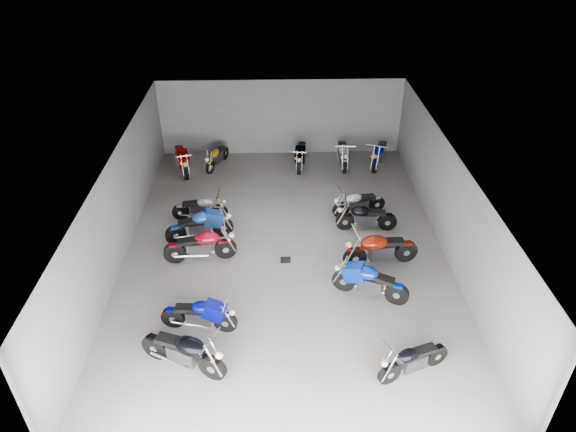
{
  "coord_description": "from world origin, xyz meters",
  "views": [
    {
      "loc": [
        -0.29,
        -13.01,
        9.84
      ],
      "look_at": [
        0.1,
        0.46,
        1.0
      ],
      "focal_mm": 32.0,
      "sensor_mm": 36.0,
      "label": 1
    }
  ],
  "objects_px": {
    "motorcycle_left_b": "(200,315)",
    "motorcycle_back_d": "(301,154)",
    "motorcycle_left_e": "(200,226)",
    "motorcycle_right_d": "(380,249)",
    "motorcycle_right_f": "(358,203)",
    "motorcycle_back_e": "(343,153)",
    "motorcycle_right_a": "(413,360)",
    "motorcycle_back_b": "(217,156)",
    "motorcycle_back_a": "(182,159)",
    "drain_grate": "(286,260)",
    "motorcycle_back_f": "(379,153)",
    "motorcycle_right_e": "(366,217)",
    "motorcycle_left_f": "(200,208)",
    "motorcycle_left_d": "(201,246)",
    "motorcycle_left_a": "(184,351)",
    "motorcycle_right_c": "(369,282)"
  },
  "relations": [
    {
      "from": "motorcycle_left_b",
      "to": "motorcycle_back_d",
      "type": "relative_size",
      "value": 0.93
    },
    {
      "from": "motorcycle_left_e",
      "to": "motorcycle_right_d",
      "type": "height_order",
      "value": "motorcycle_right_d"
    },
    {
      "from": "motorcycle_right_f",
      "to": "motorcycle_back_e",
      "type": "xyz_separation_m",
      "value": [
        -0.08,
        3.78,
        0.04
      ]
    },
    {
      "from": "motorcycle_right_a",
      "to": "motorcycle_back_e",
      "type": "height_order",
      "value": "motorcycle_back_e"
    },
    {
      "from": "motorcycle_back_b",
      "to": "motorcycle_left_b",
      "type": "bearing_deg",
      "value": 112.86
    },
    {
      "from": "motorcycle_back_a",
      "to": "motorcycle_back_e",
      "type": "distance_m",
      "value": 6.51
    },
    {
      "from": "motorcycle_right_d",
      "to": "motorcycle_back_b",
      "type": "xyz_separation_m",
      "value": [
        -5.47,
        6.56,
        -0.11
      ]
    },
    {
      "from": "drain_grate",
      "to": "motorcycle_left_b",
      "type": "height_order",
      "value": "motorcycle_left_b"
    },
    {
      "from": "motorcycle_right_a",
      "to": "motorcycle_back_a",
      "type": "distance_m",
      "value": 12.45
    },
    {
      "from": "motorcycle_back_f",
      "to": "motorcycle_right_f",
      "type": "bearing_deg",
      "value": 91.83
    },
    {
      "from": "motorcycle_back_b",
      "to": "motorcycle_back_e",
      "type": "relative_size",
      "value": 0.85
    },
    {
      "from": "motorcycle_left_e",
      "to": "motorcycle_back_d",
      "type": "bearing_deg",
      "value": 130.56
    },
    {
      "from": "motorcycle_right_d",
      "to": "motorcycle_back_a",
      "type": "relative_size",
      "value": 1.05
    },
    {
      "from": "motorcycle_left_b",
      "to": "motorcycle_back_e",
      "type": "relative_size",
      "value": 0.95
    },
    {
      "from": "motorcycle_right_e",
      "to": "motorcycle_back_a",
      "type": "relative_size",
      "value": 0.92
    },
    {
      "from": "motorcycle_left_f",
      "to": "motorcycle_right_a",
      "type": "xyz_separation_m",
      "value": [
        5.72,
        -6.8,
        0.0
      ]
    },
    {
      "from": "motorcycle_back_a",
      "to": "motorcycle_back_f",
      "type": "distance_m",
      "value": 7.98
    },
    {
      "from": "motorcycle_left_f",
      "to": "motorcycle_back_d",
      "type": "bearing_deg",
      "value": 139.01
    },
    {
      "from": "motorcycle_left_d",
      "to": "motorcycle_left_e",
      "type": "relative_size",
      "value": 1.03
    },
    {
      "from": "motorcycle_left_a",
      "to": "motorcycle_right_d",
      "type": "relative_size",
      "value": 0.92
    },
    {
      "from": "motorcycle_left_f",
      "to": "motorcycle_right_e",
      "type": "xyz_separation_m",
      "value": [
        5.55,
        -0.77,
        0.03
      ]
    },
    {
      "from": "motorcycle_right_a",
      "to": "motorcycle_back_b",
      "type": "bearing_deg",
      "value": 4.41
    },
    {
      "from": "motorcycle_right_c",
      "to": "motorcycle_right_e",
      "type": "height_order",
      "value": "motorcycle_right_c"
    },
    {
      "from": "drain_grate",
      "to": "motorcycle_back_b",
      "type": "bearing_deg",
      "value": 112.71
    },
    {
      "from": "motorcycle_back_b",
      "to": "motorcycle_left_a",
      "type": "bearing_deg",
      "value": 111.35
    },
    {
      "from": "motorcycle_left_d",
      "to": "motorcycle_right_d",
      "type": "relative_size",
      "value": 0.96
    },
    {
      "from": "motorcycle_left_d",
      "to": "motorcycle_right_d",
      "type": "xyz_separation_m",
      "value": [
        5.42,
        -0.37,
        0.03
      ]
    },
    {
      "from": "motorcycle_back_b",
      "to": "motorcycle_back_d",
      "type": "relative_size",
      "value": 0.84
    },
    {
      "from": "motorcycle_left_a",
      "to": "motorcycle_right_d",
      "type": "bearing_deg",
      "value": 150.53
    },
    {
      "from": "motorcycle_back_b",
      "to": "motorcycle_back_f",
      "type": "distance_m",
      "value": 6.62
    },
    {
      "from": "motorcycle_left_b",
      "to": "motorcycle_right_c",
      "type": "relative_size",
      "value": 0.98
    },
    {
      "from": "drain_grate",
      "to": "motorcycle_right_f",
      "type": "distance_m",
      "value": 3.66
    },
    {
      "from": "motorcycle_left_b",
      "to": "motorcycle_back_f",
      "type": "xyz_separation_m",
      "value": [
        6.27,
        9.07,
        0.04
      ]
    },
    {
      "from": "motorcycle_left_f",
      "to": "motorcycle_back_f",
      "type": "bearing_deg",
      "value": 121.73
    },
    {
      "from": "motorcycle_right_f",
      "to": "motorcycle_left_d",
      "type": "bearing_deg",
      "value": 99.44
    },
    {
      "from": "motorcycle_back_d",
      "to": "motorcycle_back_f",
      "type": "height_order",
      "value": "same"
    },
    {
      "from": "motorcycle_left_f",
      "to": "motorcycle_right_c",
      "type": "height_order",
      "value": "motorcycle_right_c"
    },
    {
      "from": "motorcycle_right_e",
      "to": "motorcycle_back_d",
      "type": "height_order",
      "value": "motorcycle_back_d"
    },
    {
      "from": "motorcycle_back_b",
      "to": "motorcycle_back_a",
      "type": "bearing_deg",
      "value": 34.43
    },
    {
      "from": "motorcycle_left_a",
      "to": "motorcycle_back_f",
      "type": "xyz_separation_m",
      "value": [
        6.49,
        10.35,
        -0.03
      ]
    },
    {
      "from": "motorcycle_right_a",
      "to": "motorcycle_back_e",
      "type": "distance_m",
      "value": 10.75
    },
    {
      "from": "motorcycle_left_a",
      "to": "motorcycle_left_e",
      "type": "distance_m",
      "value": 5.28
    },
    {
      "from": "motorcycle_left_d",
      "to": "motorcycle_back_a",
      "type": "xyz_separation_m",
      "value": [
        -1.41,
        5.85,
        0.01
      ]
    },
    {
      "from": "motorcycle_right_e",
      "to": "motorcycle_right_f",
      "type": "relative_size",
      "value": 1.07
    },
    {
      "from": "motorcycle_left_d",
      "to": "motorcycle_right_d",
      "type": "bearing_deg",
      "value": 79.66
    },
    {
      "from": "motorcycle_left_d",
      "to": "motorcycle_left_f",
      "type": "height_order",
      "value": "motorcycle_left_d"
    },
    {
      "from": "motorcycle_left_a",
      "to": "motorcycle_back_a",
      "type": "xyz_separation_m",
      "value": [
        -1.48,
        10.06,
        -0.0
      ]
    },
    {
      "from": "motorcycle_right_d",
      "to": "motorcycle_right_e",
      "type": "relative_size",
      "value": 1.14
    },
    {
      "from": "motorcycle_left_d",
      "to": "motorcycle_back_b",
      "type": "distance_m",
      "value": 6.19
    },
    {
      "from": "motorcycle_left_a",
      "to": "motorcycle_right_a",
      "type": "xyz_separation_m",
      "value": [
        5.38,
        -0.33,
        -0.09
      ]
    }
  ]
}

